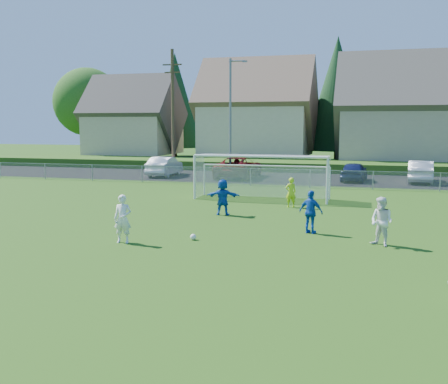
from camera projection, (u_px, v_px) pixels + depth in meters
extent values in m
plane|color=#193D0C|center=(144.00, 281.00, 14.05)|extent=(160.00, 160.00, 0.00)
plane|color=black|center=(292.00, 178.00, 40.32)|extent=(60.00, 60.00, 0.00)
cube|color=#1E420F|center=(303.00, 166.00, 47.44)|extent=(70.00, 6.00, 0.80)
sphere|color=white|center=(193.00, 237.00, 18.98)|extent=(0.22, 0.22, 0.22)
imported|color=white|center=(123.00, 219.00, 18.46)|extent=(0.68, 0.49, 1.71)
imported|color=white|center=(382.00, 222.00, 17.95)|extent=(1.05, 1.01, 1.70)
imported|color=#124AB1|center=(311.00, 212.00, 20.03)|extent=(1.06, 0.73, 1.66)
imported|color=#124AB1|center=(223.00, 197.00, 24.11)|extent=(1.59, 0.67, 1.66)
imported|color=#B6DA19|center=(291.00, 192.00, 26.33)|extent=(0.65, 0.55, 1.51)
imported|color=white|center=(165.00, 166.00, 42.14)|extent=(1.86, 4.78, 1.55)
imported|color=#650B0C|center=(239.00, 167.00, 40.63)|extent=(2.87, 5.96, 1.64)
imported|color=#161F4D|center=(354.00, 171.00, 38.36)|extent=(2.02, 4.27, 1.41)
imported|color=silver|center=(420.00, 172.00, 37.48)|extent=(1.99, 4.84, 1.56)
cylinder|color=white|center=(194.00, 177.00, 29.19)|extent=(0.12, 0.12, 2.44)
cylinder|color=white|center=(327.00, 181.00, 27.25)|extent=(0.12, 0.12, 2.44)
cylinder|color=white|center=(259.00, 156.00, 28.06)|extent=(7.30, 0.12, 0.12)
cylinder|color=white|center=(204.00, 180.00, 30.95)|extent=(0.08, 0.08, 1.80)
cylinder|color=white|center=(330.00, 183.00, 29.02)|extent=(0.08, 0.08, 1.80)
cylinder|color=white|center=(265.00, 166.00, 29.87)|extent=(7.30, 0.08, 0.08)
cube|color=silver|center=(265.00, 181.00, 29.98)|extent=(7.30, 0.02, 1.80)
cube|color=silver|center=(200.00, 176.00, 30.05)|extent=(0.02, 1.80, 2.44)
cube|color=silver|center=(329.00, 179.00, 28.11)|extent=(0.02, 1.80, 2.44)
cube|color=silver|center=(262.00, 155.00, 28.92)|extent=(7.30, 1.80, 0.02)
cube|color=gray|center=(280.00, 169.00, 34.92)|extent=(52.00, 0.03, 0.03)
cube|color=gray|center=(280.00, 178.00, 34.99)|extent=(52.00, 0.02, 1.14)
cylinder|color=gray|center=(280.00, 178.00, 34.99)|extent=(0.06, 0.06, 1.20)
cylinder|color=slate|center=(230.00, 119.00, 39.50)|extent=(0.18, 0.18, 9.00)
cylinder|color=slate|center=(237.00, 61.00, 38.81)|extent=(1.20, 0.12, 0.12)
cube|color=slate|center=(245.00, 61.00, 38.65)|extent=(0.36, 0.18, 0.12)
cylinder|color=#473321|center=(173.00, 113.00, 41.71)|extent=(0.26, 0.26, 10.00)
cube|color=#473321|center=(172.00, 65.00, 41.22)|extent=(1.60, 0.10, 0.10)
cube|color=#473321|center=(172.00, 72.00, 41.30)|extent=(1.30, 0.10, 0.10)
cube|color=tan|center=(134.00, 134.00, 59.08)|extent=(9.00, 8.00, 4.50)
pyramid|color=#423D38|center=(132.00, 74.00, 58.21)|extent=(9.90, 8.80, 4.41)
cube|color=#C6B58E|center=(257.00, 130.00, 56.26)|extent=(11.00, 9.00, 5.50)
pyramid|color=brown|center=(258.00, 56.00, 55.26)|extent=(12.10, 9.90, 4.96)
cube|color=tan|center=(405.00, 133.00, 51.37)|extent=(12.00, 10.00, 5.00)
pyramid|color=#4C473F|center=(408.00, 49.00, 50.32)|extent=(13.20, 11.00, 5.52)
cylinder|color=#382616|center=(89.00, 141.00, 65.16)|extent=(0.36, 0.36, 3.96)
sphere|color=#2B5B19|center=(88.00, 102.00, 64.53)|extent=(8.36, 8.36, 8.36)
cylinder|color=#382616|center=(176.00, 152.00, 66.51)|extent=(0.30, 0.30, 1.20)
cone|color=#143819|center=(175.00, 101.00, 65.67)|extent=(6.76, 6.76, 11.70)
cylinder|color=#382616|center=(254.00, 153.00, 64.82)|extent=(0.30, 0.30, 1.20)
cone|color=#143819|center=(255.00, 104.00, 64.04)|extent=(6.24, 6.24, 10.80)
cylinder|color=#382616|center=(335.00, 155.00, 59.30)|extent=(0.30, 0.30, 1.20)
cone|color=#143819|center=(337.00, 94.00, 58.41)|extent=(7.28, 7.28, 12.60)
cylinder|color=#382616|center=(428.00, 143.00, 58.39)|extent=(0.36, 0.36, 3.96)
sphere|color=#2B5B19|center=(430.00, 100.00, 57.76)|extent=(8.36, 8.36, 8.36)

